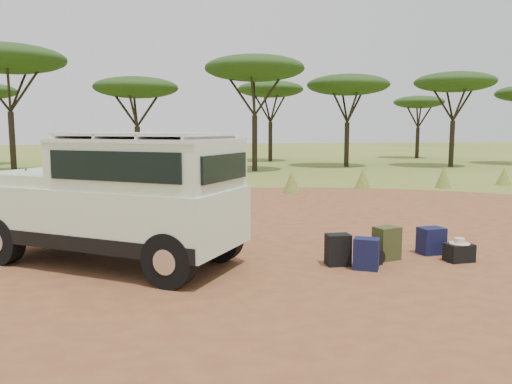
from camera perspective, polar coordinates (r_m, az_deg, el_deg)
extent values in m
plane|color=#5E6E27|center=(8.43, 2.24, -7.83)|extent=(140.00, 140.00, 0.00)
cylinder|color=brown|center=(8.42, 2.24, -7.81)|extent=(23.00, 23.00, 0.01)
cone|color=#5E6E27|center=(16.63, -26.77, 0.32)|extent=(0.60, 0.60, 0.85)
cone|color=#5E6E27|center=(17.13, -16.27, 0.73)|extent=(0.60, 0.60, 0.70)
cone|color=#5E6E27|center=(16.86, -6.09, 1.22)|extent=(0.60, 0.60, 0.90)
cone|color=#5E6E27|center=(17.14, 4.08, 1.17)|extent=(0.60, 0.60, 0.80)
cone|color=#5E6E27|center=(18.92, 12.10, 1.51)|extent=(0.60, 0.60, 0.75)
cone|color=#5E6E27|center=(19.91, 20.65, 1.63)|extent=(0.60, 0.60, 0.85)
cone|color=#5E6E27|center=(22.06, 26.49, 1.64)|extent=(0.60, 0.60, 0.70)
cylinder|color=black|center=(27.43, -26.07, 5.06)|extent=(0.28, 0.28, 3.06)
ellipsoid|color=#173413|center=(27.63, -26.54, 13.47)|extent=(5.50, 5.50, 1.38)
cylinder|color=black|center=(26.04, -13.35, 4.73)|extent=(0.28, 0.28, 2.34)
ellipsoid|color=#173413|center=(26.10, -13.55, 11.53)|extent=(4.20, 4.20, 1.05)
cylinder|color=black|center=(26.38, -0.15, 5.58)|extent=(0.28, 0.28, 2.93)
ellipsoid|color=#173413|center=(26.56, -0.16, 13.95)|extent=(5.20, 5.20, 1.30)
cylinder|color=black|center=(29.96, 10.32, 5.35)|extent=(0.28, 0.28, 2.61)
ellipsoid|color=#173413|center=(30.06, 10.47, 11.94)|extent=(4.80, 4.80, 1.20)
cylinder|color=black|center=(31.64, 21.46, 5.15)|extent=(0.28, 0.28, 2.70)
ellipsoid|color=#173413|center=(31.75, 21.76, 11.59)|extent=(4.60, 4.60, 1.15)
cylinder|color=black|center=(34.59, 1.65, 5.76)|extent=(0.28, 0.28, 2.70)
ellipsoid|color=#173413|center=(34.69, 1.67, 11.67)|extent=(4.50, 4.50, 1.12)
cylinder|color=black|center=(40.39, 17.96, 5.36)|extent=(0.28, 0.28, 2.34)
ellipsoid|color=#173413|center=(40.43, 18.13, 9.75)|extent=(3.80, 3.80, 0.95)
cube|color=silver|center=(8.44, -16.28, -2.26)|extent=(4.41, 3.91, 0.89)
cube|color=black|center=(8.50, -16.20, -4.48)|extent=(4.37, 3.89, 0.22)
cube|color=silver|center=(7.90, -12.23, 3.05)|extent=(3.09, 2.90, 0.70)
cube|color=silver|center=(7.88, -12.30, 5.80)|extent=(3.11, 2.92, 0.06)
cube|color=silver|center=(7.88, -12.32, 6.48)|extent=(2.88, 2.72, 0.05)
cube|color=silver|center=(9.27, -22.80, 1.64)|extent=(2.22, 2.24, 0.19)
cube|color=black|center=(8.70, -19.21, 3.41)|extent=(0.98, 1.23, 0.49)
cube|color=black|center=(7.22, -16.09, 2.84)|extent=(1.80, 1.36, 0.42)
cube|color=black|center=(8.60, -8.99, 3.68)|extent=(1.80, 1.36, 0.42)
cube|color=black|center=(7.22, -3.57, 2.83)|extent=(0.87, 1.14, 0.39)
cube|color=black|center=(9.98, -25.93, -2.89)|extent=(1.12, 1.44, 0.32)
cylinder|color=black|center=(9.98, -26.59, 1.41)|extent=(0.78, 1.01, 0.07)
cylinder|color=black|center=(10.03, -26.43, -1.41)|extent=(0.78, 1.01, 0.07)
cylinder|color=silver|center=(10.18, -25.49, 0.51)|extent=(0.18, 0.20, 0.21)
cube|color=silver|center=(10.02, -26.25, -2.22)|extent=(0.27, 0.34, 0.11)
cylinder|color=black|center=(9.28, -15.46, 3.10)|extent=(0.10, 0.10, 0.77)
cylinder|color=black|center=(9.10, -27.06, -4.94)|extent=(0.79, 0.68, 0.79)
cylinder|color=black|center=(10.12, -20.53, -3.47)|extent=(0.79, 0.68, 0.79)
cylinder|color=black|center=(7.02, -9.86, -7.68)|extent=(0.79, 0.68, 0.79)
cylinder|color=black|center=(8.29, -4.21, -5.30)|extent=(0.79, 0.68, 0.79)
cylinder|color=brown|center=(9.72, -25.46, -1.97)|extent=(0.38, 0.19, 1.51)
cube|color=black|center=(8.17, 9.34, -6.55)|extent=(0.40, 0.30, 0.51)
cube|color=#12163A|center=(8.02, 12.49, -6.93)|extent=(0.47, 0.43, 0.50)
cube|color=#3C401D|center=(8.68, 14.70, -5.71)|extent=(0.46, 0.37, 0.56)
cube|color=#12163A|center=(9.31, 19.39, -5.29)|extent=(0.44, 0.34, 0.47)
cube|color=black|center=(8.96, 22.20, -6.45)|extent=(0.44, 0.31, 0.30)
cylinder|color=black|center=(8.38, 13.26, -7.14)|extent=(0.32, 0.32, 0.27)
cylinder|color=beige|center=(8.93, 22.24, -5.46)|extent=(0.33, 0.33, 0.01)
cylinder|color=beige|center=(8.92, 22.26, -5.16)|extent=(0.16, 0.16, 0.08)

